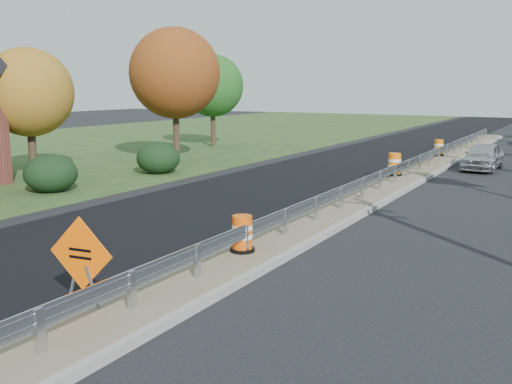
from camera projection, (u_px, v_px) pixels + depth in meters
The scene contains 15 objects.
ground at pixel (316, 227), 17.04m from camera, with size 140.00×140.00×0.00m, color black.
grass_verge_near at pixel (44, 151), 37.38m from camera, with size 30.00×120.00×0.03m, color #27451D.
milled_overlay at pixel (318, 173), 27.72m from camera, with size 7.20×120.00×0.01m, color black.
median at pixel (395, 185), 23.83m from camera, with size 1.60×55.00×0.23m.
guardrail at pixel (402, 167), 24.57m from camera, with size 0.10×46.15×0.72m.
hedge_mid at pixel (51, 173), 22.57m from camera, with size 2.09×2.09×1.52m, color black.
hedge_north at pixel (158, 158), 27.43m from camera, with size 2.09×2.09×1.52m, color black.
tree_near_yellow at pixel (28, 93), 25.44m from camera, with size 3.96×3.96×5.88m.
tree_near_red at pixel (175, 73), 31.08m from camera, with size 4.95×4.95×7.35m.
tree_near_back at pixel (212, 86), 39.48m from camera, with size 4.29×4.29×6.37m.
caution_sign at pixel (83, 292), 10.34m from camera, with size 1.35×0.57×1.87m.
barrel_median_near at pixel (242, 234), 13.66m from camera, with size 0.60×0.60×0.88m.
barrel_median_mid at pixel (394, 165), 25.45m from camera, with size 0.68×0.68×1.00m.
barrel_median_far at pixel (439, 148), 32.82m from camera, with size 0.63×0.63×0.92m.
car_silver at pixel (483, 156), 28.81m from camera, with size 1.61×4.01×1.37m, color #B5B5BA.
Camera 1 is at (6.75, -15.24, 4.13)m, focal length 40.00 mm.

